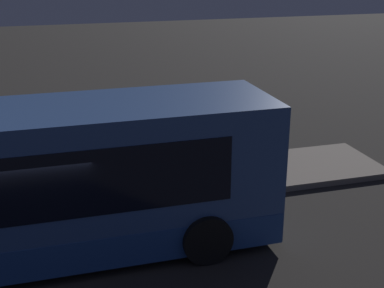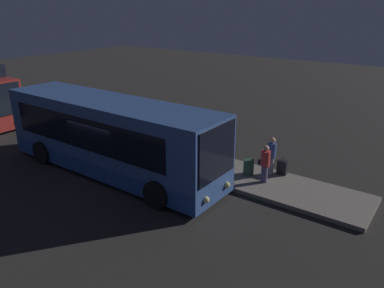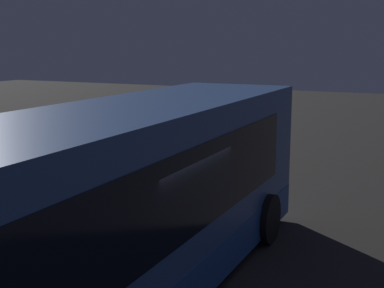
# 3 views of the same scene
# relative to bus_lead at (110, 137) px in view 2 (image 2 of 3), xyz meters

# --- Properties ---
(ground) EXTENTS (80.00, 80.00, 0.00)m
(ground) POSITION_rel_bus_lead_xyz_m (0.22, -0.18, -1.61)
(ground) COLOR #2B2826
(platform) EXTENTS (20.00, 2.63, 0.17)m
(platform) POSITION_rel_bus_lead_xyz_m (0.22, 2.73, -1.52)
(platform) COLOR slate
(platform) RESTS_ON ground
(bus_lead) EXTENTS (10.91, 2.84, 3.22)m
(bus_lead) POSITION_rel_bus_lead_xyz_m (0.00, 0.00, 0.00)
(bus_lead) COLOR #33518C
(bus_lead) RESTS_ON ground
(passenger_boarding) EXTENTS (0.55, 0.68, 1.61)m
(passenger_boarding) POSITION_rel_bus_lead_xyz_m (3.31, 2.50, -0.58)
(passenger_boarding) COLOR silver
(passenger_boarding) RESTS_ON platform
(passenger_waiting) EXTENTS (0.61, 0.48, 1.64)m
(passenger_waiting) POSITION_rel_bus_lead_xyz_m (5.91, 3.50, -0.55)
(passenger_waiting) COLOR gray
(passenger_waiting) RESTS_ON platform
(passenger_with_bags) EXTENTS (0.63, 0.58, 1.58)m
(passenger_with_bags) POSITION_rel_bus_lead_xyz_m (6.04, 2.64, -0.59)
(passenger_with_bags) COLOR #4C476B
(passenger_with_bags) RESTS_ON platform
(suitcase) EXTENTS (0.42, 0.22, 0.86)m
(suitcase) POSITION_rel_bus_lead_xyz_m (6.34, 3.77, -1.12)
(suitcase) COLOR black
(suitcase) RESTS_ON platform
(sign_post) EXTENTS (0.10, 0.87, 2.20)m
(sign_post) POSITION_rel_bus_lead_xyz_m (-0.94, 2.00, -0.00)
(sign_post) COLOR #4C4C51
(sign_post) RESTS_ON platform
(trash_bin) EXTENTS (0.44, 0.44, 0.65)m
(trash_bin) POSITION_rel_bus_lead_xyz_m (5.20, 2.91, -1.11)
(trash_bin) COLOR #2D4C33
(trash_bin) RESTS_ON platform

